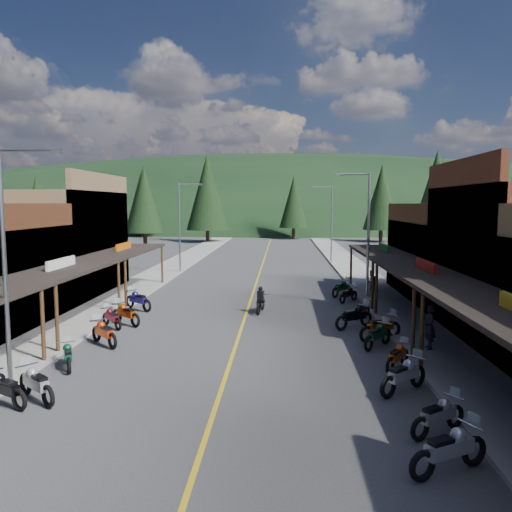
# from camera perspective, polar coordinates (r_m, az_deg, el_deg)

# --- Properties ---
(ground) EXTENTS (220.00, 220.00, 0.00)m
(ground) POSITION_cam_1_polar(r_m,az_deg,el_deg) (22.71, -2.20, -9.81)
(ground) COLOR #38383A
(ground) RESTS_ON ground
(centerline) EXTENTS (0.15, 90.00, 0.01)m
(centerline) POSITION_cam_1_polar(r_m,az_deg,el_deg) (42.27, 0.26, -2.41)
(centerline) COLOR gold
(centerline) RESTS_ON ground
(sidewalk_west) EXTENTS (3.40, 94.00, 0.15)m
(sidewalk_west) POSITION_cam_1_polar(r_m,az_deg,el_deg) (43.54, -11.26, -2.18)
(sidewalk_west) COLOR gray
(sidewalk_west) RESTS_ON ground
(sidewalk_east) EXTENTS (3.40, 94.00, 0.15)m
(sidewalk_east) POSITION_cam_1_polar(r_m,az_deg,el_deg) (42.74, 12.00, -2.35)
(sidewalk_east) COLOR gray
(sidewalk_east) RESTS_ON ground
(shop_west_3) EXTENTS (10.90, 10.20, 8.20)m
(shop_west_3) POSITION_cam_1_polar(r_m,az_deg,el_deg) (36.74, -22.46, 1.38)
(shop_west_3) COLOR brown
(shop_west_3) RESTS_ON ground
(shop_east_3) EXTENTS (10.90, 10.20, 6.20)m
(shop_east_3) POSITION_cam_1_polar(r_m,az_deg,el_deg) (35.28, 22.45, -0.40)
(shop_east_3) COLOR #4C2D16
(shop_east_3) RESTS_ON ground
(streetlight_0) EXTENTS (2.16, 0.18, 8.00)m
(streetlight_0) POSITION_cam_1_polar(r_m,az_deg,el_deg) (18.21, -26.46, -0.07)
(streetlight_0) COLOR gray
(streetlight_0) RESTS_ON ground
(streetlight_1) EXTENTS (2.16, 0.18, 8.00)m
(streetlight_1) POSITION_cam_1_polar(r_m,az_deg,el_deg) (44.70, -8.57, 3.72)
(streetlight_1) COLOR gray
(streetlight_1) RESTS_ON ground
(streetlight_2) EXTENTS (2.16, 0.18, 8.00)m
(streetlight_2) POSITION_cam_1_polar(r_m,az_deg,el_deg) (30.22, 12.44, 2.59)
(streetlight_2) COLOR gray
(streetlight_2) RESTS_ON ground
(streetlight_3) EXTENTS (2.16, 0.18, 8.00)m
(streetlight_3) POSITION_cam_1_polar(r_m,az_deg,el_deg) (52.03, 8.48, 4.03)
(streetlight_3) COLOR gray
(streetlight_3) RESTS_ON ground
(ridge_hill) EXTENTS (310.00, 140.00, 60.00)m
(ridge_hill) POSITION_cam_1_polar(r_m,az_deg,el_deg) (156.90, 2.28, 3.74)
(ridge_hill) COLOR black
(ridge_hill) RESTS_ON ground
(pine_0) EXTENTS (5.04, 5.04, 11.00)m
(pine_0) POSITION_cam_1_polar(r_m,az_deg,el_deg) (93.70, -23.75, 5.68)
(pine_0) COLOR black
(pine_0) RESTS_ON ground
(pine_1) EXTENTS (5.88, 5.88, 12.50)m
(pine_1) POSITION_cam_1_polar(r_m,az_deg,el_deg) (95.38, -12.90, 6.48)
(pine_1) COLOR black
(pine_1) RESTS_ON ground
(pine_2) EXTENTS (6.72, 6.72, 14.00)m
(pine_2) POSITION_cam_1_polar(r_m,az_deg,el_deg) (80.68, -5.60, 7.25)
(pine_2) COLOR black
(pine_2) RESTS_ON ground
(pine_3) EXTENTS (5.04, 5.04, 11.00)m
(pine_3) POSITION_cam_1_polar(r_m,az_deg,el_deg) (87.79, 4.33, 6.18)
(pine_3) COLOR black
(pine_3) RESTS_ON ground
(pine_4) EXTENTS (5.88, 5.88, 12.50)m
(pine_4) POSITION_cam_1_polar(r_m,az_deg,el_deg) (83.32, 14.17, 6.54)
(pine_4) COLOR black
(pine_4) RESTS_ON ground
(pine_5) EXTENTS (6.72, 6.72, 14.00)m
(pine_5) POSITION_cam_1_polar(r_m,az_deg,el_deg) (99.09, 22.00, 6.61)
(pine_5) COLOR black
(pine_5) RESTS_ON ground
(pine_7) EXTENTS (5.88, 5.88, 12.50)m
(pine_7) POSITION_cam_1_polar(r_m,az_deg,el_deg) (103.51, -16.27, 6.34)
(pine_7) COLOR black
(pine_7) RESTS_ON ground
(pine_8) EXTENTS (4.48, 4.48, 10.00)m
(pine_8) POSITION_cam_1_polar(r_m,az_deg,el_deg) (66.26, -18.32, 5.52)
(pine_8) COLOR black
(pine_8) RESTS_ON ground
(pine_9) EXTENTS (4.93, 4.93, 10.80)m
(pine_9) POSITION_cam_1_polar(r_m,az_deg,el_deg) (70.29, 21.35, 5.75)
(pine_9) COLOR black
(pine_9) RESTS_ON ground
(pine_10) EXTENTS (5.38, 5.38, 11.60)m
(pine_10) POSITION_cam_1_polar(r_m,az_deg,el_deg) (74.50, -12.65, 6.32)
(pine_10) COLOR black
(pine_10) RESTS_ON ground
(pine_11) EXTENTS (5.82, 5.82, 12.40)m
(pine_11) POSITION_cam_1_polar(r_m,az_deg,el_deg) (62.42, 19.90, 6.56)
(pine_11) COLOR black
(pine_11) RESTS_ON ground
(bike_west_4) EXTENTS (2.18, 1.63, 1.20)m
(bike_west_4) POSITION_cam_1_polar(r_m,az_deg,el_deg) (17.56, -26.82, -13.22)
(bike_west_4) COLOR black
(bike_west_4) RESTS_ON ground
(bike_west_5) EXTENTS (2.18, 1.97, 1.26)m
(bike_west_5) POSITION_cam_1_polar(r_m,az_deg,el_deg) (17.51, -23.84, -13.02)
(bike_west_5) COLOR #AFB0B5
(bike_west_5) RESTS_ON ground
(bike_west_6) EXTENTS (1.42, 1.98, 1.09)m
(bike_west_6) POSITION_cam_1_polar(r_m,az_deg,el_deg) (20.36, -20.71, -10.49)
(bike_west_6) COLOR #0E482F
(bike_west_6) RESTS_ON ground
(bike_west_7) EXTENTS (2.07, 2.07, 1.26)m
(bike_west_7) POSITION_cam_1_polar(r_m,az_deg,el_deg) (23.01, -16.98, -8.25)
(bike_west_7) COLOR red
(bike_west_7) RESTS_ON ground
(bike_west_8) EXTENTS (1.85, 1.90, 1.14)m
(bike_west_8) POSITION_cam_1_polar(r_m,az_deg,el_deg) (26.08, -16.17, -6.68)
(bike_west_8) COLOR maroon
(bike_west_8) RESTS_ON ground
(bike_west_9) EXTENTS (2.21, 1.96, 1.27)m
(bike_west_9) POSITION_cam_1_polar(r_m,az_deg,el_deg) (26.49, -14.64, -6.29)
(bike_west_9) COLOR #9F3B0B
(bike_west_9) RESTS_ON ground
(bike_west_10) EXTENTS (2.30, 2.04, 1.32)m
(bike_west_10) POSITION_cam_1_polar(r_m,az_deg,el_deg) (29.89, -13.33, -4.81)
(bike_west_10) COLOR navy
(bike_west_10) RESTS_ON ground
(bike_east_3) EXTENTS (2.32, 1.71, 1.28)m
(bike_east_3) POSITION_cam_1_polar(r_m,az_deg,el_deg) (12.99, 21.23, -19.70)
(bike_east_3) COLOR #A2A3A8
(bike_east_3) RESTS_ON ground
(bike_east_4) EXTENTS (2.04, 1.72, 1.16)m
(bike_east_4) POSITION_cam_1_polar(r_m,az_deg,el_deg) (14.84, 20.12, -16.59)
(bike_east_4) COLOR #949498
(bike_east_4) RESTS_ON ground
(bike_east_5) EXTENTS (2.21, 2.08, 1.30)m
(bike_east_5) POSITION_cam_1_polar(r_m,az_deg,el_deg) (17.44, 16.52, -12.76)
(bike_east_5) COLOR #ACAEB2
(bike_east_5) RESTS_ON ground
(bike_east_6) EXTENTS (1.61, 1.91, 1.08)m
(bike_east_6) POSITION_cam_1_polar(r_m,az_deg,el_deg) (19.77, 15.88, -10.83)
(bike_east_6) COLOR #AE440C
(bike_east_6) RESTS_ON ground
(bike_east_7) EXTENTS (1.88, 2.09, 1.21)m
(bike_east_7) POSITION_cam_1_polar(r_m,az_deg,el_deg) (22.32, 13.73, -8.66)
(bike_east_7) COLOR #0A361E
(bike_east_7) RESTS_ON ground
(bike_east_8) EXTENTS (2.39, 1.88, 1.33)m
(bike_east_8) POSITION_cam_1_polar(r_m,az_deg,el_deg) (23.54, 14.05, -7.75)
(bike_east_8) COLOR #A6410B
(bike_east_8) RESTS_ON ground
(bike_east_9) EXTENTS (2.34, 1.98, 1.33)m
(bike_east_9) POSITION_cam_1_polar(r_m,az_deg,el_deg) (25.39, 11.15, -6.68)
(bike_east_9) COLOR black
(bike_east_9) RESTS_ON ground
(bike_east_10) EXTENTS (1.54, 1.95, 1.09)m
(bike_east_10) POSITION_cam_1_polar(r_m,az_deg,el_deg) (27.86, 12.05, -5.82)
(bike_east_10) COLOR maroon
(bike_east_10) RESTS_ON ground
(bike_east_11) EXTENTS (1.72, 1.92, 1.11)m
(bike_east_11) POSITION_cam_1_polar(r_m,az_deg,el_deg) (32.04, 10.52, -4.22)
(bike_east_11) COLOR black
(bike_east_11) RESTS_ON ground
(bike_east_12) EXTENTS (1.91, 2.12, 1.23)m
(bike_east_12) POSITION_cam_1_polar(r_m,az_deg,el_deg) (33.92, 9.78, -3.54)
(bike_east_12) COLOR #0C4018
(bike_east_12) RESTS_ON ground
(rider_on_bike) EXTENTS (0.94, 2.12, 1.56)m
(rider_on_bike) POSITION_cam_1_polar(r_m,az_deg,el_deg) (28.51, 0.52, -5.25)
(rider_on_bike) COLOR black
(rider_on_bike) RESTS_ON ground
(pedestrian_east_a) EXTENTS (0.46, 0.69, 1.88)m
(pedestrian_east_a) POSITION_cam_1_polar(r_m,az_deg,el_deg) (22.15, 19.24, -7.65)
(pedestrian_east_a) COLOR black
(pedestrian_east_a) RESTS_ON sidewalk_east
(pedestrian_east_b) EXTENTS (0.95, 0.80, 1.70)m
(pedestrian_east_b) POSITION_cam_1_polar(r_m,az_deg,el_deg) (33.87, 13.03, -2.96)
(pedestrian_east_b) COLOR brown
(pedestrian_east_b) RESTS_ON sidewalk_east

